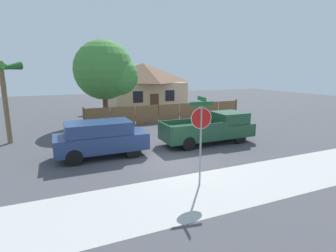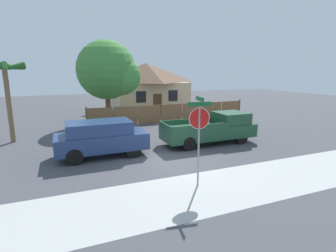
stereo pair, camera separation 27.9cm
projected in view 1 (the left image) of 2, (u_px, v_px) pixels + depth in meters
ground_plane at (172, 159)px, 12.78m from camera, size 80.00×80.00×0.00m
sidewalk_strip at (213, 189)px, 9.55m from camera, size 36.00×3.20×0.01m
wooden_fence at (169, 113)px, 22.22m from camera, size 14.03×0.12×1.59m
house at (143, 86)px, 28.89m from camera, size 8.11×7.41×5.08m
oak_tree at (107, 71)px, 20.48m from camera, size 4.87×4.64×6.63m
palm_tree at (2, 74)px, 14.86m from camera, size 2.37×2.57×4.76m
red_suv at (101, 138)px, 13.01m from camera, size 4.46×1.93×1.79m
orange_pickup at (211, 128)px, 15.57m from camera, size 5.58×1.95×1.78m
stop_sign at (201, 126)px, 9.45m from camera, size 0.88×0.80×3.34m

